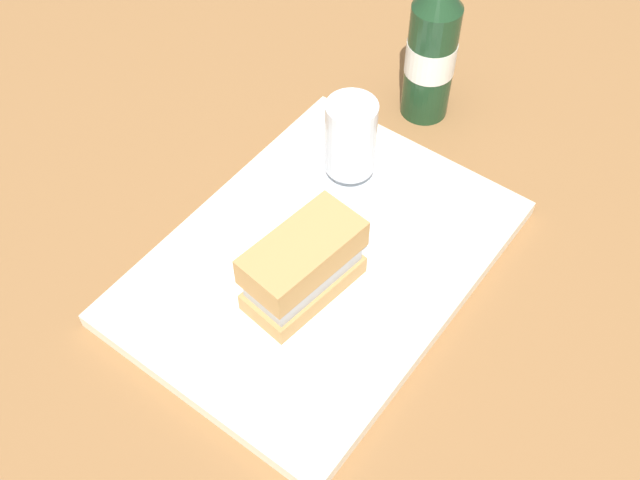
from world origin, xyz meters
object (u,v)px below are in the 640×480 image
at_px(sandwich, 306,264).
at_px(beer_glass, 350,143).
at_px(plate, 304,293).
at_px(beer_bottle, 432,48).

bearing_deg(sandwich, beer_glass, 27.30).
xyz_separation_m(plate, beer_bottle, (0.35, 0.07, 0.08)).
distance_m(sandwich, beer_bottle, 0.36).
bearing_deg(beer_bottle, beer_glass, -177.84).
height_order(plate, sandwich, sandwich).
distance_m(plate, beer_bottle, 0.37).
xyz_separation_m(beer_glass, beer_bottle, (0.19, 0.01, 0.02)).
height_order(sandwich, beer_bottle, beer_bottle).
relative_size(sandwich, beer_bottle, 0.52).
relative_size(beer_glass, beer_bottle, 0.47).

